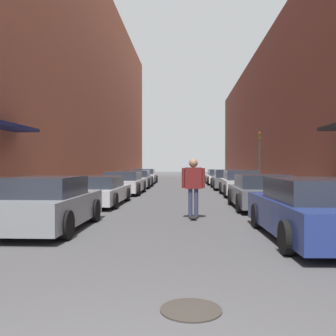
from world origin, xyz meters
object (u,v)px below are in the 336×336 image
parked_car_left_3 (137,179)px  parked_car_right_2 (240,184)px  skateboarder (193,182)px  traffic_light (259,154)px  parked_car_left_0 (46,204)px  parked_car_right_4 (219,177)px  parked_car_right_1 (261,192)px  parked_car_left_2 (124,183)px  parked_car_right_0 (312,210)px  parked_car_left_1 (101,191)px  parked_car_right_3 (227,180)px  manhole_cover (191,310)px  parked_car_left_4 (144,176)px

parked_car_left_3 → parked_car_right_2: (6.19, -6.48, 0.04)m
skateboarder → traffic_light: 10.96m
parked_car_left_0 → parked_car_right_4: parked_car_left_0 is taller
parked_car_right_4 → traffic_light: (1.50, -8.83, 1.62)m
parked_car_right_2 → traffic_light: 2.86m
skateboarder → parked_car_right_1: bearing=45.7°
parked_car_left_2 → parked_car_left_3: size_ratio=1.00×
parked_car_right_0 → parked_car_left_0: bearing=171.0°
parked_car_right_1 → traffic_light: size_ratio=1.19×
parked_car_left_1 → parked_car_right_3: parked_car_right_3 is taller
parked_car_left_2 → parked_car_right_4: (6.07, 9.83, -0.01)m
parked_car_right_0 → traffic_light: 13.37m
manhole_cover → traffic_light: bearing=76.6°
parked_car_right_1 → skateboarder: size_ratio=2.22×
parked_car_left_0 → parked_car_left_4: (-0.05, 22.58, -0.04)m
parked_car_left_0 → parked_car_left_3: size_ratio=0.96×
parked_car_left_1 → parked_car_right_4: (6.10, 15.35, 0.03)m
parked_car_left_0 → parked_car_right_1: 7.80m
parked_car_right_0 → parked_car_right_2: 11.27m
parked_car_left_3 → parked_car_right_1: parked_car_right_1 is taller
parked_car_right_2 → parked_car_right_3: parked_car_right_2 is taller
parked_car_left_0 → parked_car_right_4: size_ratio=0.97×
parked_car_right_2 → parked_car_left_4: bearing=117.3°
parked_car_left_0 → parked_car_left_2: parked_car_left_0 is taller
parked_car_left_3 → parked_car_right_1: bearing=-63.0°
parked_car_left_1 → parked_car_right_0: bearing=-47.3°
parked_car_right_3 → traffic_light: traffic_light is taller
parked_car_left_0 → skateboarder: size_ratio=2.26×
parked_car_left_2 → manhole_cover: 16.62m
parked_car_right_3 → manhole_cover: size_ratio=6.45×
parked_car_left_0 → parked_car_right_2: (6.29, 10.28, -0.00)m
parked_car_right_0 → parked_car_right_3: 16.67m
parked_car_left_0 → parked_car_left_3: bearing=89.6°
parked_car_right_4 → manhole_cover: 26.21m
parked_car_left_2 → skateboarder: (3.63, -9.17, 0.51)m
traffic_light → manhole_cover: bearing=-103.4°
parked_car_left_0 → parked_car_right_0: (6.25, -0.99, 0.00)m
manhole_cover → parked_car_left_2: bearing=102.0°
parked_car_right_2 → parked_car_right_4: (-0.11, 10.77, -0.04)m
parked_car_right_0 → manhole_cover: (-2.68, -4.04, -0.64)m
parked_car_right_1 → traffic_light: traffic_light is taller
parked_car_left_3 → parked_car_left_4: bearing=91.5°
manhole_cover → parked_car_right_0: bearing=56.4°
parked_car_left_4 → parked_car_right_2: size_ratio=1.10×
parked_car_left_2 → parked_car_left_0: bearing=-90.5°
parked_car_left_0 → traffic_light: 14.51m
parked_car_left_4 → parked_car_right_1: size_ratio=1.10×
parked_car_right_1 → parked_car_right_2: (0.02, 5.63, 0.03)m
parked_car_right_1 → parked_car_right_4: bearing=90.3°
parked_car_right_3 → parked_car_right_4: (-0.08, 5.36, -0.03)m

